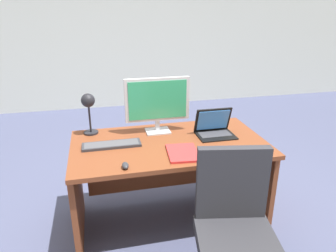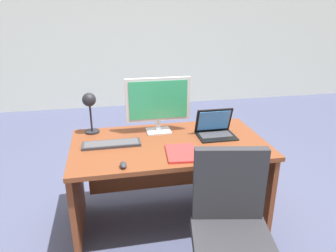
# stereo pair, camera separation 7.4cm
# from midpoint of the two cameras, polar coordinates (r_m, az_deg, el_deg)

# --- Properties ---
(ground) EXTENTS (12.00, 12.00, 0.00)m
(ground) POSITION_cam_midpoint_polar(r_m,az_deg,el_deg) (4.10, -3.48, -3.90)
(ground) COLOR #474C6B
(back_wall) EXTENTS (10.00, 0.10, 2.80)m
(back_wall) POSITION_cam_midpoint_polar(r_m,az_deg,el_deg) (5.67, -6.70, 17.58)
(back_wall) COLOR silver
(back_wall) RESTS_ON ground
(desk) EXTENTS (1.50, 0.84, 0.73)m
(desk) POSITION_cam_midpoint_polar(r_m,az_deg,el_deg) (2.59, 0.79, -6.96)
(desk) COLOR brown
(desk) RESTS_ON ground
(monitor) EXTENTS (0.53, 0.16, 0.46)m
(monitor) POSITION_cam_midpoint_polar(r_m,az_deg,el_deg) (2.57, -0.98, 4.49)
(monitor) COLOR #B7BABF
(monitor) RESTS_ON desk
(laptop) EXTENTS (0.30, 0.24, 0.22)m
(laptop) POSITION_cam_midpoint_polar(r_m,az_deg,el_deg) (2.61, 9.26, -0.18)
(laptop) COLOR black
(laptop) RESTS_ON desk
(keyboard) EXTENTS (0.44, 0.13, 0.02)m
(keyboard) POSITION_cam_midpoint_polar(r_m,az_deg,el_deg) (2.43, -9.34, -3.23)
(keyboard) COLOR #2D2D33
(keyboard) RESTS_ON desk
(mouse) EXTENTS (0.05, 0.08, 0.04)m
(mouse) POSITION_cam_midpoint_polar(r_m,az_deg,el_deg) (2.10, -7.10, -7.01)
(mouse) COLOR #2D2D33
(mouse) RESTS_ON desk
(desk_lamp) EXTENTS (0.12, 0.14, 0.35)m
(desk_lamp) POSITION_cam_midpoint_polar(r_m,az_deg,el_deg) (2.60, -13.23, 3.75)
(desk_lamp) COLOR black
(desk_lamp) RESTS_ON desk
(book) EXTENTS (0.24, 0.31, 0.02)m
(book) POSITION_cam_midpoint_polar(r_m,az_deg,el_deg) (2.27, 3.42, -4.90)
(book) COLOR red
(book) RESTS_ON desk
(office_chair) EXTENTS (0.56, 0.57, 0.95)m
(office_chair) POSITION_cam_midpoint_polar(r_m,az_deg,el_deg) (2.05, 12.31, -20.23)
(office_chair) COLOR black
(office_chair) RESTS_ON ground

